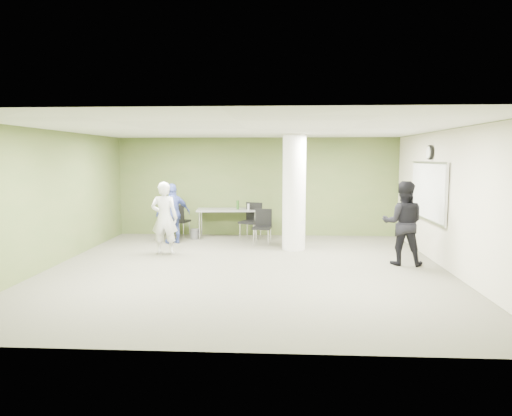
# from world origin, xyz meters

# --- Properties ---
(floor) EXTENTS (8.00, 8.00, 0.00)m
(floor) POSITION_xyz_m (0.00, 0.00, 0.00)
(floor) COLOR #504E3F
(floor) RESTS_ON ground
(ceiling) EXTENTS (8.00, 8.00, 0.00)m
(ceiling) POSITION_xyz_m (0.00, 0.00, 2.80)
(ceiling) COLOR white
(ceiling) RESTS_ON wall_back
(wall_back) EXTENTS (8.00, 2.80, 0.02)m
(wall_back) POSITION_xyz_m (0.00, 4.00, 1.40)
(wall_back) COLOR #4B612D
(wall_back) RESTS_ON floor
(wall_left) EXTENTS (0.02, 8.00, 2.80)m
(wall_left) POSITION_xyz_m (-4.00, 0.00, 1.40)
(wall_left) COLOR #4B612D
(wall_left) RESTS_ON floor
(wall_right_cream) EXTENTS (0.02, 8.00, 2.80)m
(wall_right_cream) POSITION_xyz_m (4.00, 0.00, 1.40)
(wall_right_cream) COLOR beige
(wall_right_cream) RESTS_ON floor
(column) EXTENTS (0.56, 0.56, 2.80)m
(column) POSITION_xyz_m (1.00, 2.00, 1.40)
(column) COLOR silver
(column) RESTS_ON floor
(whiteboard) EXTENTS (0.05, 2.30, 1.30)m
(whiteboard) POSITION_xyz_m (3.92, 1.20, 1.50)
(whiteboard) COLOR silver
(whiteboard) RESTS_ON wall_right_cream
(wall_clock) EXTENTS (0.06, 0.32, 0.32)m
(wall_clock) POSITION_xyz_m (3.92, 1.20, 2.35)
(wall_clock) COLOR black
(wall_clock) RESTS_ON wall_right_cream
(folding_table) EXTENTS (1.75, 0.88, 1.06)m
(folding_table) POSITION_xyz_m (-0.79, 3.52, 0.76)
(folding_table) COLOR gray
(folding_table) RESTS_ON floor
(wastebasket) EXTENTS (0.24, 0.24, 0.28)m
(wastebasket) POSITION_xyz_m (-1.69, 3.26, 0.14)
(wastebasket) COLOR #4C4C4C
(wastebasket) RESTS_ON floor
(chair_back_left) EXTENTS (0.55, 0.55, 1.00)m
(chair_back_left) POSITION_xyz_m (-2.42, 3.56, 0.59)
(chair_back_left) COLOR black
(chair_back_left) RESTS_ON floor
(chair_back_right) EXTENTS (0.56, 0.56, 0.93)m
(chair_back_right) POSITION_xyz_m (-2.17, 3.46, 0.54)
(chair_back_right) COLOR black
(chair_back_right) RESTS_ON floor
(chair_table_left) EXTENTS (0.66, 0.66, 1.01)m
(chair_table_left) POSITION_xyz_m (-0.11, 3.27, 0.59)
(chair_table_left) COLOR black
(chair_table_left) RESTS_ON floor
(chair_table_right) EXTENTS (0.51, 0.51, 0.91)m
(chair_table_right) POSITION_xyz_m (0.22, 2.58, 0.53)
(chair_table_right) COLOR black
(chair_table_right) RESTS_ON floor
(woman_white) EXTENTS (0.62, 0.41, 1.69)m
(woman_white) POSITION_xyz_m (-2.01, 1.30, 0.84)
(woman_white) COLOR silver
(woman_white) RESTS_ON floor
(man_black) EXTENTS (0.97, 0.82, 1.76)m
(man_black) POSITION_xyz_m (3.23, 0.53, 0.88)
(man_black) COLOR black
(man_black) RESTS_ON floor
(man_blue) EXTENTS (0.97, 0.84, 1.57)m
(man_blue) POSITION_xyz_m (-2.12, 2.61, 0.78)
(man_blue) COLOR #3D4D99
(man_blue) RESTS_ON floor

